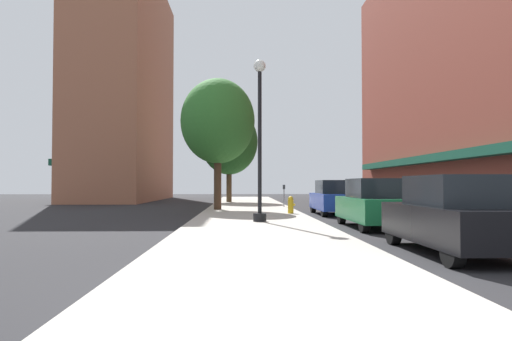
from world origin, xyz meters
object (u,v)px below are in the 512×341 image
(tree_mid, at_px, (229,142))
(car_blue, at_px, (334,198))
(fire_hydrant, at_px, (291,205))
(parking_meter_near, at_px, (284,193))
(lamppost, at_px, (260,137))
(car_green, at_px, (375,204))
(tree_near, at_px, (218,121))
(car_black, at_px, (455,216))

(tree_mid, bearing_deg, car_blue, -67.46)
(fire_hydrant, relative_size, parking_meter_near, 0.60)
(fire_hydrant, relative_size, car_blue, 0.18)
(lamppost, distance_m, car_green, 4.71)
(lamppost, bearing_deg, car_blue, 54.85)
(lamppost, height_order, car_blue, lamppost)
(lamppost, xyz_separation_m, parking_meter_near, (1.87, 10.73, -2.25))
(car_blue, bearing_deg, tree_near, 153.66)
(tree_mid, bearing_deg, lamppost, -85.08)
(fire_hydrant, relative_size, car_green, 0.18)
(tree_near, relative_size, car_black, 1.63)
(car_green, bearing_deg, lamppost, 160.06)
(tree_mid, height_order, car_black, tree_mid)
(tree_near, relative_size, tree_mid, 0.99)
(lamppost, bearing_deg, parking_meter_near, 80.12)
(parking_meter_near, bearing_deg, car_green, -80.86)
(fire_hydrant, height_order, car_blue, car_blue)
(fire_hydrant, bearing_deg, car_blue, 21.53)
(lamppost, height_order, fire_hydrant, lamppost)
(tree_near, xyz_separation_m, tree_mid, (0.34, 10.38, -0.17))
(tree_mid, height_order, car_blue, tree_mid)
(parking_meter_near, height_order, car_black, car_black)
(tree_near, bearing_deg, car_green, -58.70)
(parking_meter_near, xyz_separation_m, car_black, (1.95, -18.01, -0.14))
(tree_mid, relative_size, car_blue, 1.64)
(car_green, xyz_separation_m, car_blue, (0.00, 6.81, 0.00))
(car_green, bearing_deg, car_blue, 89.97)
(lamppost, distance_m, tree_near, 8.46)
(tree_near, height_order, car_black, tree_near)
(fire_hydrant, height_order, car_green, car_green)
(car_black, relative_size, car_blue, 1.00)
(car_black, bearing_deg, lamppost, 118.97)
(lamppost, relative_size, tree_mid, 0.84)
(car_green, bearing_deg, tree_near, 121.27)
(lamppost, relative_size, car_green, 1.37)
(tree_near, distance_m, car_black, 16.88)
(car_black, bearing_deg, car_green, 91.28)
(fire_hydrant, xyz_separation_m, car_blue, (2.21, 0.87, 0.29))
(fire_hydrant, bearing_deg, lamppost, -109.51)
(car_blue, bearing_deg, car_black, -91.59)
(parking_meter_near, height_order, tree_near, tree_near)
(tree_near, xyz_separation_m, car_black, (5.75, -15.35, -4.03))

